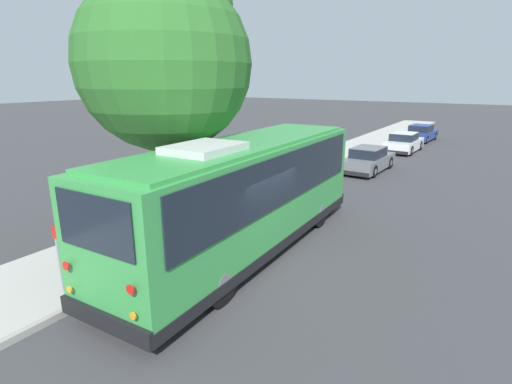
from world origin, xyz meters
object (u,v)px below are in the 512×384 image
street_tree (167,52)px  fire_hydrant (300,176)px  sign_post_far (123,238)px  parked_sedan_white (404,143)px  parked_sedan_blue (421,134)px  parked_sedan_gray (368,160)px  shuttle_bus (245,191)px  sign_post_near (60,262)px

street_tree → fire_hydrant: 8.61m
street_tree → sign_post_far: 5.53m
parked_sedan_white → parked_sedan_blue: 5.70m
parked_sedan_gray → parked_sedan_white: bearing=0.5°
shuttle_bus → sign_post_far: bearing=146.6°
parked_sedan_gray → fire_hydrant: parked_sedan_gray is taller
parked_sedan_gray → sign_post_far: sign_post_far is taller
sign_post_near → shuttle_bus: bearing=-21.1°
shuttle_bus → street_tree: bearing=86.2°
shuttle_bus → sign_post_near: bearing=157.0°
fire_hydrant → parked_sedan_gray: bearing=-17.3°
shuttle_bus → sign_post_far: (-2.86, 1.75, -0.81)m
parked_sedan_gray → sign_post_far: bearing=176.2°
shuttle_bus → sign_post_near: (-4.52, 1.75, -0.77)m
sign_post_near → parked_sedan_white: bearing=-4.1°
parked_sedan_white → street_tree: bearing=173.4°
sign_post_far → fire_hydrant: sign_post_far is taller
shuttle_bus → parked_sedan_blue: shuttle_bus is taller
sign_post_near → sign_post_far: sign_post_near is taller
parked_sedan_gray → sign_post_far: 14.95m
sign_post_near → fire_hydrant: bearing=0.1°
fire_hydrant → shuttle_bus: bearing=-165.9°
parked_sedan_blue → sign_post_near: 29.38m
shuttle_bus → sign_post_near: shuttle_bus is taller
parked_sedan_blue → sign_post_near: size_ratio=2.53×
shuttle_bus → fire_hydrant: (7.04, 1.77, -1.23)m
parked_sedan_white → sign_post_near: (-23.63, 1.71, 0.41)m
parked_sedan_blue → sign_post_near: bearing=-179.2°
parked_sedan_white → parked_sedan_blue: parked_sedan_white is taller
parked_sedan_gray → fire_hydrant: 5.20m
parked_sedan_blue → street_tree: street_tree is taller
parked_sedan_gray → sign_post_far: size_ratio=2.68×
shuttle_bus → sign_post_far: shuttle_bus is taller
parked_sedan_gray → fire_hydrant: size_ratio=5.30×
sign_post_near → fire_hydrant: (11.56, 0.03, -0.46)m
sign_post_near → parked_sedan_gray: bearing=-5.2°
parked_sedan_blue → street_tree: bearing=177.8°
shuttle_bus → parked_sedan_blue: 24.84m
parked_sedan_gray → parked_sedan_blue: 12.80m
shuttle_bus → street_tree: size_ratio=1.20×
shuttle_bus → parked_sedan_blue: bearing=-1.8°
parked_sedan_gray → fire_hydrant: (-4.97, 1.54, -0.05)m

